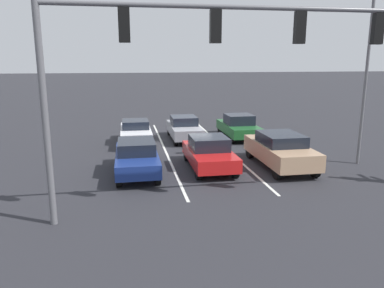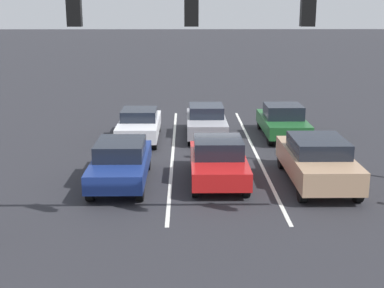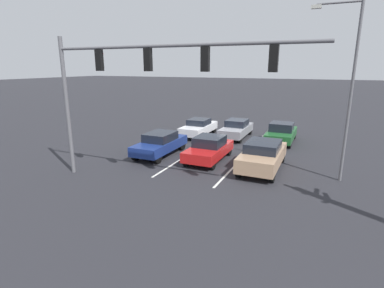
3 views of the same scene
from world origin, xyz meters
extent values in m
plane|color=#28282D|center=(0.00, 0.00, 0.00)|extent=(240.00, 240.00, 0.00)
cube|color=silver|center=(-1.68, 1.92, 0.01)|extent=(0.12, 15.85, 0.01)
cube|color=silver|center=(1.68, 1.92, 0.01)|extent=(0.12, 15.85, 0.01)
cube|color=navy|center=(3.32, 6.14, 0.65)|extent=(1.77, 4.43, 0.58)
cube|color=black|center=(3.32, 6.08, 1.20)|extent=(1.56, 2.02, 0.52)
cube|color=red|center=(2.70, 3.97, 0.80)|extent=(0.24, 0.06, 0.12)
cube|color=red|center=(3.94, 3.97, 0.80)|extent=(0.24, 0.06, 0.12)
cylinder|color=black|center=(2.56, 7.75, 0.36)|extent=(0.22, 0.72, 0.72)
cylinder|color=black|center=(4.08, 7.75, 0.36)|extent=(0.22, 0.72, 0.72)
cylinder|color=black|center=(2.56, 4.54, 0.36)|extent=(0.22, 0.72, 0.72)
cylinder|color=black|center=(4.08, 4.54, 0.36)|extent=(0.22, 0.72, 0.72)
cube|color=tan|center=(-3.20, 6.20, 0.71)|extent=(1.94, 4.71, 0.73)
cube|color=black|center=(-3.20, 6.24, 1.33)|extent=(1.71, 2.20, 0.49)
cube|color=red|center=(-3.88, 3.89, 0.90)|extent=(0.24, 0.06, 0.12)
cube|color=red|center=(-2.52, 3.89, 0.90)|extent=(0.24, 0.06, 0.12)
cylinder|color=black|center=(-4.04, 7.96, 0.35)|extent=(0.22, 0.69, 0.69)
cylinder|color=black|center=(-2.36, 7.96, 0.35)|extent=(0.22, 0.69, 0.69)
cylinder|color=black|center=(-4.04, 4.44, 0.35)|extent=(0.22, 0.69, 0.69)
cylinder|color=black|center=(-2.36, 4.44, 0.35)|extent=(0.22, 0.69, 0.69)
cube|color=red|center=(0.07, 5.92, 0.60)|extent=(1.83, 4.16, 0.58)
cube|color=black|center=(0.07, 5.82, 1.18)|extent=(1.61, 1.78, 0.57)
cube|color=red|center=(-0.57, 3.89, 0.75)|extent=(0.24, 0.06, 0.12)
cube|color=red|center=(0.71, 3.89, 0.75)|extent=(0.24, 0.06, 0.12)
cylinder|color=black|center=(-0.72, 7.44, 0.31)|extent=(0.22, 0.63, 0.63)
cylinder|color=black|center=(0.85, 7.44, 0.31)|extent=(0.22, 0.63, 0.63)
cylinder|color=black|center=(-0.72, 4.41, 0.31)|extent=(0.22, 0.63, 0.63)
cylinder|color=black|center=(0.85, 4.41, 0.31)|extent=(0.22, 0.63, 0.63)
cube|color=#1E5928|center=(-3.26, -0.45, 0.60)|extent=(1.85, 4.26, 0.57)
cube|color=black|center=(-3.26, -0.41, 1.18)|extent=(1.63, 1.65, 0.60)
cube|color=red|center=(-3.90, -2.54, 0.74)|extent=(0.24, 0.06, 0.12)
cube|color=red|center=(-2.61, -2.54, 0.74)|extent=(0.24, 0.06, 0.12)
cylinder|color=black|center=(-4.05, 1.11, 0.31)|extent=(0.22, 0.63, 0.63)
cylinder|color=black|center=(-2.46, 1.11, 0.31)|extent=(0.22, 0.63, 0.63)
cylinder|color=black|center=(-4.05, -2.02, 0.31)|extent=(0.22, 0.63, 0.63)
cylinder|color=black|center=(-2.46, -2.02, 0.31)|extent=(0.22, 0.63, 0.63)
cube|color=gray|center=(0.22, -0.51, 0.61)|extent=(1.73, 4.29, 0.61)
cube|color=black|center=(0.22, -0.65, 1.18)|extent=(1.52, 1.80, 0.51)
cube|color=red|center=(-0.39, -2.62, 0.77)|extent=(0.24, 0.06, 0.12)
cube|color=red|center=(0.82, -2.62, 0.77)|extent=(0.24, 0.06, 0.12)
cylinder|color=black|center=(-0.52, 1.08, 0.31)|extent=(0.22, 0.62, 0.62)
cylinder|color=black|center=(0.95, 1.08, 0.31)|extent=(0.22, 0.62, 0.62)
cylinder|color=black|center=(-0.52, -2.10, 0.31)|extent=(0.22, 0.62, 0.62)
cylinder|color=black|center=(0.95, -2.10, 0.31)|extent=(0.22, 0.62, 0.62)
cube|color=silver|center=(3.20, 0.10, 0.62)|extent=(1.72, 4.35, 0.60)
cube|color=black|center=(3.20, 0.06, 1.15)|extent=(1.51, 1.73, 0.47)
cube|color=red|center=(2.59, -2.03, 0.77)|extent=(0.24, 0.06, 0.12)
cube|color=red|center=(3.80, -2.03, 0.77)|extent=(0.24, 0.06, 0.12)
cylinder|color=black|center=(2.47, 1.70, 0.32)|extent=(0.22, 0.64, 0.64)
cylinder|color=black|center=(3.93, 1.70, 0.32)|extent=(0.22, 0.64, 0.64)
cylinder|color=black|center=(2.47, -1.50, 0.32)|extent=(0.22, 0.64, 0.64)
cylinder|color=black|center=(3.93, -1.50, 0.32)|extent=(0.22, 0.64, 0.64)
cylinder|color=slate|center=(5.97, 10.85, 3.46)|extent=(0.20, 0.20, 6.93)
cylinder|color=slate|center=(-0.08, 10.85, 6.34)|extent=(12.09, 0.14, 0.14)
cube|color=black|center=(-4.21, 10.85, 5.79)|extent=(0.32, 0.22, 0.95)
sphere|color=red|center=(-4.21, 10.69, 6.08)|extent=(0.20, 0.20, 0.20)
sphere|color=#4C420C|center=(-4.21, 10.69, 5.79)|extent=(0.20, 0.20, 0.20)
sphere|color=#0A3814|center=(-4.21, 10.69, 5.51)|extent=(0.20, 0.20, 0.20)
cube|color=black|center=(-1.59, 10.85, 5.79)|extent=(0.32, 0.22, 0.95)
sphere|color=red|center=(-1.59, 10.69, 6.08)|extent=(0.20, 0.20, 0.20)
sphere|color=#4C420C|center=(-1.59, 10.69, 5.79)|extent=(0.20, 0.20, 0.20)
sphere|color=#0A3814|center=(-1.59, 10.69, 5.51)|extent=(0.20, 0.20, 0.20)
cube|color=black|center=(1.03, 10.85, 5.79)|extent=(0.32, 0.22, 0.95)
sphere|color=red|center=(1.03, 10.69, 6.08)|extent=(0.20, 0.20, 0.20)
sphere|color=#4C420C|center=(1.03, 10.69, 5.79)|extent=(0.20, 0.20, 0.20)
sphere|color=#0A3814|center=(1.03, 10.69, 5.51)|extent=(0.20, 0.20, 0.20)
cube|color=black|center=(3.65, 10.85, 5.79)|extent=(0.32, 0.22, 0.95)
sphere|color=red|center=(3.65, 10.69, 6.08)|extent=(0.20, 0.20, 0.20)
sphere|color=#4C420C|center=(3.65, 10.69, 5.79)|extent=(0.20, 0.20, 0.20)
sphere|color=#0A3814|center=(3.65, 10.69, 5.51)|extent=(0.20, 0.20, 0.20)
cylinder|color=slate|center=(-7.10, 6.34, 4.20)|extent=(0.14, 0.14, 8.41)
cylinder|color=slate|center=(-6.16, 6.34, 8.26)|extent=(1.87, 0.09, 0.09)
cube|color=beige|center=(-5.22, 6.34, 8.16)|extent=(0.44, 0.24, 0.16)
camera|label=1|loc=(3.68, 21.92, 4.86)|focal=35.00mm
camera|label=2|loc=(1.19, 23.18, 5.76)|focal=50.00mm
camera|label=3|loc=(-6.09, 22.14, 5.54)|focal=28.00mm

